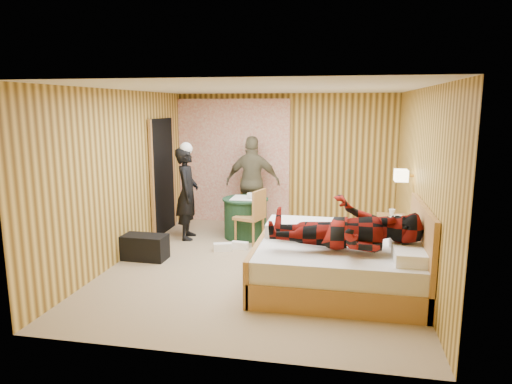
% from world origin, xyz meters
% --- Properties ---
extents(floor, '(4.20, 5.00, 0.01)m').
position_xyz_m(floor, '(0.00, 0.00, 0.00)').
color(floor, tan).
rests_on(floor, ground).
extents(ceiling, '(4.20, 5.00, 0.01)m').
position_xyz_m(ceiling, '(0.00, 0.00, 2.50)').
color(ceiling, white).
rests_on(ceiling, wall_back).
extents(wall_back, '(4.20, 0.02, 2.50)m').
position_xyz_m(wall_back, '(0.00, 2.50, 1.25)').
color(wall_back, '#E7C058').
rests_on(wall_back, floor).
extents(wall_left, '(0.02, 5.00, 2.50)m').
position_xyz_m(wall_left, '(-2.10, 0.00, 1.25)').
color(wall_left, '#E7C058').
rests_on(wall_left, floor).
extents(wall_right, '(0.02, 5.00, 2.50)m').
position_xyz_m(wall_right, '(2.10, 0.00, 1.25)').
color(wall_right, '#E7C058').
rests_on(wall_right, floor).
extents(curtain, '(2.20, 0.08, 2.40)m').
position_xyz_m(curtain, '(-1.00, 2.43, 1.20)').
color(curtain, white).
rests_on(curtain, floor).
extents(doorway, '(0.06, 0.90, 2.05)m').
position_xyz_m(doorway, '(-2.06, 1.40, 1.02)').
color(doorway, black).
rests_on(doorway, floor).
extents(wall_lamp, '(0.26, 0.24, 0.16)m').
position_xyz_m(wall_lamp, '(1.92, 0.45, 1.30)').
color(wall_lamp, gold).
rests_on(wall_lamp, wall_right).
extents(bed, '(2.06, 1.63, 1.12)m').
position_xyz_m(bed, '(1.12, -0.67, 0.32)').
color(bed, tan).
rests_on(bed, floor).
extents(nightstand, '(0.46, 0.62, 0.60)m').
position_xyz_m(nightstand, '(1.88, 0.83, 0.31)').
color(nightstand, tan).
rests_on(nightstand, floor).
extents(round_table, '(0.79, 0.79, 0.70)m').
position_xyz_m(round_table, '(-0.53, 1.35, 0.35)').
color(round_table, '#1E432C').
rests_on(round_table, floor).
extents(chair_far, '(0.50, 0.50, 0.93)m').
position_xyz_m(chair_far, '(-0.55, 1.98, 0.54)').
color(chair_far, tan).
rests_on(chair_far, floor).
extents(chair_near, '(0.52, 0.52, 0.92)m').
position_xyz_m(chair_near, '(-0.32, 0.98, 0.53)').
color(chair_near, tan).
rests_on(chair_near, floor).
extents(duffel_bag, '(0.67, 0.37, 0.37)m').
position_xyz_m(duffel_bag, '(-1.77, -0.08, 0.19)').
color(duffel_bag, black).
rests_on(duffel_bag, floor).
extents(sneaker_left, '(0.27, 0.13, 0.12)m').
position_xyz_m(sneaker_left, '(-0.48, 0.66, 0.06)').
color(sneaker_left, white).
rests_on(sneaker_left, floor).
extents(sneaker_right, '(0.31, 0.20, 0.13)m').
position_xyz_m(sneaker_right, '(-0.72, 0.51, 0.06)').
color(sneaker_right, white).
rests_on(sneaker_right, floor).
extents(woman_standing, '(0.48, 0.64, 1.59)m').
position_xyz_m(woman_standing, '(-1.50, 1.10, 0.79)').
color(woman_standing, black).
rests_on(woman_standing, floor).
extents(man_at_table, '(1.02, 0.45, 1.72)m').
position_xyz_m(man_at_table, '(-0.53, 2.01, 0.86)').
color(man_at_table, brown).
rests_on(man_at_table, floor).
extents(man_on_bed, '(0.86, 0.67, 1.77)m').
position_xyz_m(man_on_bed, '(1.15, -0.90, 0.99)').
color(man_on_bed, maroon).
rests_on(man_on_bed, bed).
extents(book_lower, '(0.19, 0.24, 0.02)m').
position_xyz_m(book_lower, '(1.88, 0.78, 0.61)').
color(book_lower, white).
rests_on(book_lower, nightstand).
extents(book_upper, '(0.27, 0.28, 0.02)m').
position_xyz_m(book_upper, '(1.88, 0.78, 0.63)').
color(book_upper, white).
rests_on(book_upper, nightstand).
extents(cup_nightstand, '(0.11, 0.11, 0.09)m').
position_xyz_m(cup_nightstand, '(1.88, 0.96, 0.65)').
color(cup_nightstand, white).
rests_on(cup_nightstand, nightstand).
extents(cup_table, '(0.15, 0.15, 0.10)m').
position_xyz_m(cup_table, '(-0.43, 1.30, 0.75)').
color(cup_table, white).
rests_on(cup_table, round_table).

